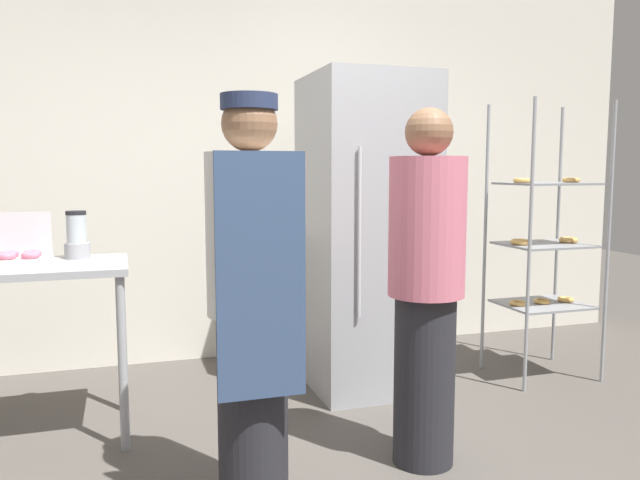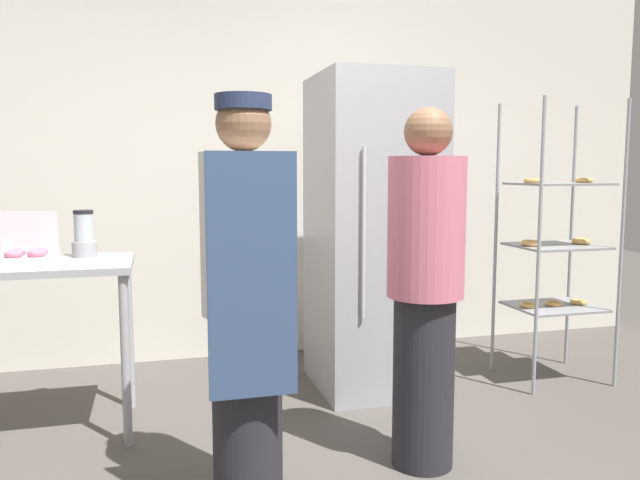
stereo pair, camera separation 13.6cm
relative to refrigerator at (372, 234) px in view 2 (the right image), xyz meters
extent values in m
cube|color=silver|center=(-0.62, 0.92, 0.50)|extent=(6.40, 0.12, 2.92)
cube|color=#9EA0A5|center=(0.00, 0.01, 0.00)|extent=(0.70, 0.75, 1.92)
cube|color=gray|center=(0.00, -0.36, 0.02)|extent=(0.64, 0.02, 1.58)
cylinder|color=silver|center=(-0.19, -0.39, 0.05)|extent=(0.02, 0.02, 0.95)
cylinder|color=#93969B|center=(0.89, -0.42, -0.07)|extent=(0.02, 0.02, 1.78)
cylinder|color=#93969B|center=(1.47, -0.42, -0.07)|extent=(0.02, 0.02, 1.78)
cylinder|color=#93969B|center=(0.89, 0.06, -0.07)|extent=(0.02, 0.02, 1.78)
cylinder|color=#93969B|center=(1.47, 0.06, -0.07)|extent=(0.02, 0.02, 1.78)
cube|color=gray|center=(1.18, -0.18, -0.49)|extent=(0.53, 0.44, 0.01)
torus|color=#DBA351|center=(0.99, -0.18, -0.47)|extent=(0.11, 0.11, 0.03)
torus|color=#DBA351|center=(1.18, -0.18, -0.47)|extent=(0.11, 0.11, 0.03)
torus|color=#DBA351|center=(1.37, -0.18, -0.47)|extent=(0.11, 0.11, 0.03)
cube|color=gray|center=(1.18, -0.18, -0.09)|extent=(0.53, 0.44, 0.01)
torus|color=#DBA351|center=(0.99, -0.18, -0.07)|extent=(0.12, 0.12, 0.03)
torus|color=#DBA351|center=(1.37, -0.18, -0.07)|extent=(0.12, 0.12, 0.03)
cube|color=gray|center=(1.18, -0.18, 0.30)|extent=(0.53, 0.44, 0.01)
torus|color=#DBA351|center=(0.99, -0.18, 0.33)|extent=(0.11, 0.11, 0.03)
torus|color=#DBA351|center=(1.37, -0.18, 0.33)|extent=(0.11, 0.11, 0.03)
cube|color=#9EA0A5|center=(-1.92, -0.26, -0.09)|extent=(1.00, 0.60, 0.04)
cylinder|color=#9EA0A5|center=(-1.45, -0.52, -0.53)|extent=(0.04, 0.04, 0.86)
cylinder|color=#9EA0A5|center=(-1.45, 0.00, -0.53)|extent=(0.04, 0.04, 0.86)
cube|color=silver|center=(-1.90, -0.38, -0.04)|extent=(0.27, 0.21, 0.05)
cube|color=silver|center=(-1.90, -0.27, 0.09)|extent=(0.26, 0.01, 0.21)
torus|color=#C66B84|center=(-1.95, -0.42, 0.00)|extent=(0.08, 0.08, 0.03)
torus|color=#C66B84|center=(-1.85, -0.42, 0.00)|extent=(0.08, 0.08, 0.03)
torus|color=#C66B84|center=(-1.95, -0.34, 0.00)|extent=(0.08, 0.08, 0.03)
torus|color=#C66B84|center=(-1.85, -0.34, 0.00)|extent=(0.08, 0.08, 0.03)
cylinder|color=#99999E|center=(-1.66, -0.10, -0.03)|extent=(0.13, 0.13, 0.08)
cylinder|color=#B2BCC1|center=(-1.66, -0.10, 0.09)|extent=(0.10, 0.10, 0.15)
cylinder|color=black|center=(-1.66, -0.10, 0.17)|extent=(0.10, 0.10, 0.02)
cylinder|color=#232328|center=(-0.96, -1.20, -0.56)|extent=(0.28, 0.28, 0.79)
cylinder|color=silver|center=(-0.96, -1.20, 0.15)|extent=(0.35, 0.35, 0.63)
sphere|color=brown|center=(-0.96, -1.20, 0.57)|extent=(0.22, 0.22, 0.22)
cube|color=#33476B|center=(-0.96, -1.39, 0.01)|extent=(0.33, 0.02, 0.91)
cylinder|color=#232D4C|center=(-0.96, -1.20, 0.65)|extent=(0.22, 0.22, 0.06)
cylinder|color=#232328|center=(-0.13, -1.07, -0.57)|extent=(0.28, 0.28, 0.79)
cylinder|color=#C6667A|center=(-0.13, -1.07, 0.14)|extent=(0.35, 0.35, 0.62)
sphere|color=brown|center=(-0.13, -1.07, 0.56)|extent=(0.21, 0.21, 0.21)
camera|label=1|loc=(-1.43, -3.57, 0.39)|focal=35.00mm
camera|label=2|loc=(-1.30, -3.61, 0.39)|focal=35.00mm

